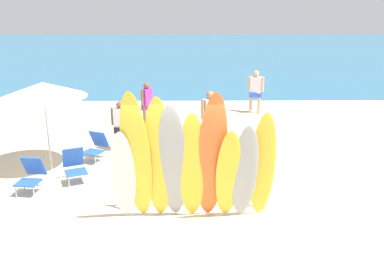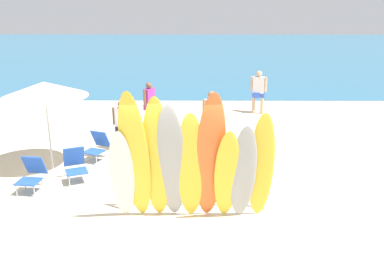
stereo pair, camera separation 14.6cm
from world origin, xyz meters
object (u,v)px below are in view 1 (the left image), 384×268
object	(u,v)px
surfboard_white_0	(123,176)
surfboard_yellow_1	(137,159)
surfboard_rack	(193,184)
surfboard_yellow_6	(228,175)
surfboard_yellow_4	(192,167)
beachgoer_by_water	(147,101)
surfboard_grey_3	(173,163)
beach_chair_blue	(96,145)
beachgoer_near_rack	(210,115)
surfboard_yellow_2	(159,160)
beach_chair_striped	(31,174)
beachgoer_photographing	(256,89)
surfboard_yellow_8	(262,167)
beach_umbrella	(43,90)
beachgoer_midbeach	(121,123)
beach_chair_red	(75,164)
surfboard_grey_7	(244,173)
surfboard_orange_5	(212,159)

from	to	relation	value
surfboard_white_0	surfboard_yellow_1	bearing A→B (deg)	-19.06
surfboard_rack	surfboard_yellow_6	size ratio (longest dim) A/B	1.47
surfboard_yellow_4	beachgoer_by_water	distance (m)	6.83
surfboard_grey_3	beach_chair_blue	bearing A→B (deg)	127.20
beachgoer_near_rack	beach_chair_blue	bearing A→B (deg)	-13.79
surfboard_yellow_2	beach_chair_striped	distance (m)	3.49
beach_chair_striped	beachgoer_photographing	bearing A→B (deg)	54.77
surfboard_grey_3	beachgoer_near_rack	xyz separation A→B (m)	(0.95, 4.57, -0.28)
surfboard_yellow_8	beachgoer_near_rack	bearing A→B (deg)	104.06
surfboard_yellow_2	beach_umbrella	distance (m)	4.15
beachgoer_photographing	beachgoer_midbeach	world-z (taller)	beachgoer_photographing
surfboard_yellow_2	surfboard_yellow_6	xyz separation A→B (m)	(1.33, -0.01, -0.31)
beachgoer_photographing	beach_chair_red	distance (m)	8.43
surfboard_yellow_8	beach_umbrella	size ratio (longest dim) A/B	1.03
surfboard_yellow_4	surfboard_white_0	bearing A→B (deg)	-179.19
surfboard_yellow_1	surfboard_white_0	bearing A→B (deg)	170.52
beach_umbrella	surfboard_yellow_8	bearing A→B (deg)	-28.05
beachgoer_by_water	beachgoer_midbeach	world-z (taller)	beachgoer_by_water
beach_chair_red	beach_chair_blue	size ratio (longest dim) A/B	0.99
surfboard_grey_7	beach_chair_red	xyz separation A→B (m)	(-3.84, 2.03, -0.63)
surfboard_yellow_6	beachgoer_midbeach	xyz separation A→B (m)	(-2.72, 4.13, -0.14)
beachgoer_photographing	beach_chair_blue	distance (m)	7.25
surfboard_rack	beach_chair_red	size ratio (longest dim) A/B	3.73
beachgoer_photographing	beach_chair_blue	bearing A→B (deg)	64.18
surfboard_white_0	beach_chair_red	bearing A→B (deg)	122.42
surfboard_orange_5	surfboard_yellow_8	size ratio (longest dim) A/B	1.19
surfboard_yellow_8	surfboard_yellow_6	bearing A→B (deg)	-170.06
surfboard_orange_5	beachgoer_near_rack	distance (m)	4.62
surfboard_grey_3	surfboard_yellow_8	size ratio (longest dim) A/B	1.09
surfboard_white_0	beachgoer_photographing	bearing A→B (deg)	60.81
surfboard_yellow_1	beachgoer_photographing	bearing A→B (deg)	72.15
surfboard_rack	surfboard_grey_7	bearing A→B (deg)	-29.58
surfboard_yellow_8	beach_chair_red	world-z (taller)	surfboard_yellow_8
surfboard_yellow_8	beach_chair_blue	world-z (taller)	surfboard_yellow_8
surfboard_yellow_2	surfboard_orange_5	size ratio (longest dim) A/B	0.96
beachgoer_near_rack	beach_chair_striped	distance (m)	5.31
beach_umbrella	beach_chair_striped	bearing A→B (deg)	-91.21
surfboard_yellow_1	beachgoer_photographing	world-z (taller)	surfboard_yellow_1
surfboard_orange_5	surfboard_yellow_1	bearing A→B (deg)	175.64
surfboard_rack	surfboard_grey_7	distance (m)	1.24
beachgoer_by_water	beach_umbrella	bearing A→B (deg)	3.42
surfboard_yellow_6	beachgoer_by_water	xyz separation A→B (m)	(-2.20, 6.67, -0.11)
beachgoer_photographing	beach_chair_red	world-z (taller)	beachgoer_photographing
beachgoer_midbeach	beach_chair_red	distance (m)	2.31
surfboard_orange_5	beachgoer_near_rack	size ratio (longest dim) A/B	1.66
beachgoer_by_water	surfboard_yellow_6	bearing A→B (deg)	50.37
surfboard_yellow_1	surfboard_yellow_8	size ratio (longest dim) A/B	1.21
beachgoer_by_water	beach_umbrella	xyz separation A→B (m)	(-2.15, -3.93, 1.22)
surfboard_yellow_1	surfboard_grey_3	xyz separation A→B (m)	(0.68, 0.07, -0.12)
surfboard_rack	beach_umbrella	size ratio (longest dim) A/B	1.34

